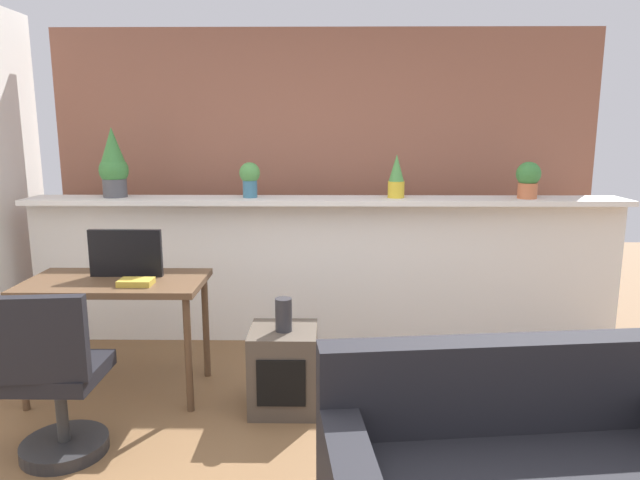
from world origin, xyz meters
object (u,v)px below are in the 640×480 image
at_px(potted_plant_0, 113,164).
at_px(potted_plant_2, 396,177).
at_px(book_on_desk, 136,282).
at_px(potted_plant_3, 528,179).
at_px(desk, 116,293).
at_px(potted_plant_1, 250,177).
at_px(side_cube_shelf, 284,369).
at_px(office_chair, 55,388).
at_px(vase_on_shelf, 284,315).
at_px(tv_monitor, 126,253).

height_order(potted_plant_0, potted_plant_2, potted_plant_0).
bearing_deg(book_on_desk, potted_plant_2, 33.46).
bearing_deg(potted_plant_3, potted_plant_2, 177.93).
height_order(potted_plant_0, desk, potted_plant_0).
relative_size(potted_plant_1, desk, 0.25).
bearing_deg(side_cube_shelf, office_chair, -152.95).
bearing_deg(vase_on_shelf, potted_plant_2, 56.87).
bearing_deg(vase_on_shelf, potted_plant_3, 33.24).
height_order(tv_monitor, office_chair, tv_monitor).
height_order(potted_plant_1, potted_plant_2, potted_plant_2).
xyz_separation_m(desk, vase_on_shelf, (1.07, -0.22, -0.07)).
xyz_separation_m(potted_plant_2, vase_on_shelf, (-0.79, -1.21, -0.71)).
distance_m(desk, vase_on_shelf, 1.09).
bearing_deg(potted_plant_3, potted_plant_0, 179.14).
relative_size(tv_monitor, book_on_desk, 2.30).
bearing_deg(potted_plant_1, vase_on_shelf, -74.14).
bearing_deg(vase_on_shelf, desk, 168.18).
xyz_separation_m(potted_plant_3, side_cube_shelf, (-1.79, -1.15, -1.05)).
relative_size(potted_plant_3, desk, 0.25).
bearing_deg(book_on_desk, potted_plant_1, 63.53).
bearing_deg(potted_plant_3, tv_monitor, -162.82).
bearing_deg(potted_plant_0, potted_plant_2, -0.31).
bearing_deg(potted_plant_3, desk, -161.63).
bearing_deg(vase_on_shelf, office_chair, -153.81).
bearing_deg(tv_monitor, potted_plant_1, 53.05).
bearing_deg(office_chair, vase_on_shelf, 26.19).
bearing_deg(tv_monitor, desk, -120.91).
height_order(office_chair, book_on_desk, office_chair).
distance_m(office_chair, vase_on_shelf, 1.26).
bearing_deg(side_cube_shelf, desk, 169.07).
bearing_deg(book_on_desk, potted_plant_3, 21.86).
distance_m(potted_plant_3, desk, 3.07).
distance_m(potted_plant_0, potted_plant_2, 2.19).
distance_m(potted_plant_2, book_on_desk, 2.08).
relative_size(office_chair, vase_on_shelf, 4.59).
height_order(potted_plant_0, vase_on_shelf, potted_plant_0).
distance_m(potted_plant_1, desk, 1.38).
distance_m(desk, tv_monitor, 0.25).
bearing_deg(side_cube_shelf, potted_plant_0, 139.24).
distance_m(potted_plant_0, side_cube_shelf, 2.17).
bearing_deg(potted_plant_1, potted_plant_0, 179.17).
xyz_separation_m(potted_plant_1, potted_plant_3, (2.13, -0.03, -0.01)).
relative_size(tv_monitor, office_chair, 0.50).
distance_m(tv_monitor, book_on_desk, 0.28).
relative_size(office_chair, side_cube_shelf, 1.82).
relative_size(potted_plant_3, book_on_desk, 1.40).
height_order(potted_plant_1, book_on_desk, potted_plant_1).
bearing_deg(book_on_desk, potted_plant_0, 114.19).
distance_m(potted_plant_3, vase_on_shelf, 2.25).
xyz_separation_m(potted_plant_0, tv_monitor, (0.38, -0.92, -0.50)).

